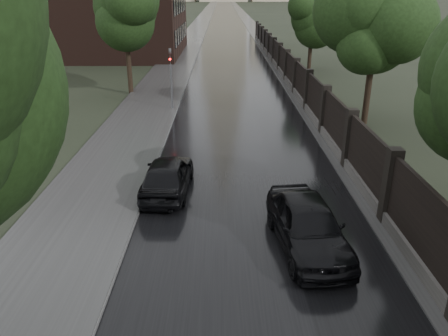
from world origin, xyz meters
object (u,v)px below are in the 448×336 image
(tree_left_far, at_px, (125,22))
(car_right_near, at_px, (308,225))
(traffic_light, at_px, (171,74))
(tree_right_c, at_px, (313,18))
(tree_right_b, at_px, (375,38))
(hatchback_left, at_px, (167,175))

(tree_left_far, distance_m, car_right_near, 24.02)
(tree_left_far, xyz_separation_m, traffic_light, (3.70, -5.01, -2.84))
(tree_right_c, xyz_separation_m, car_right_near, (-5.90, -31.56, -4.16))
(tree_left_far, xyz_separation_m, tree_right_b, (15.50, -8.00, -0.29))
(tree_right_b, xyz_separation_m, car_right_near, (-5.90, -13.56, -4.16))
(hatchback_left, bearing_deg, tree_right_b, -135.55)
(tree_right_b, height_order, traffic_light, tree_right_b)
(traffic_light, height_order, hatchback_left, traffic_light)
(tree_right_c, height_order, hatchback_left, tree_right_c)
(tree_right_b, relative_size, car_right_near, 1.50)
(tree_right_c, distance_m, car_right_near, 32.38)
(tree_left_far, relative_size, car_right_near, 1.59)
(car_right_near, bearing_deg, hatchback_left, 133.07)
(tree_left_far, bearing_deg, traffic_light, -53.53)
(tree_left_far, height_order, tree_right_c, tree_left_far)
(traffic_light, relative_size, hatchback_left, 0.93)
(traffic_light, bearing_deg, tree_right_b, -14.24)
(tree_right_b, height_order, hatchback_left, tree_right_b)
(tree_left_far, xyz_separation_m, tree_right_c, (15.50, 10.00, -0.29))
(tree_right_c, bearing_deg, traffic_light, -128.18)
(car_right_near, bearing_deg, tree_right_c, 72.65)
(tree_right_b, bearing_deg, tree_right_c, 90.00)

